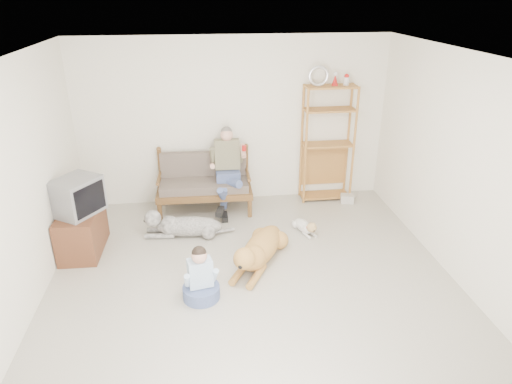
{
  "coord_description": "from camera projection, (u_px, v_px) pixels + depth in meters",
  "views": [
    {
      "loc": [
        -0.57,
        -4.43,
        3.33
      ],
      "look_at": [
        0.14,
        1.0,
        0.87
      ],
      "focal_mm": 32.0,
      "sensor_mm": 36.0,
      "label": 1
    }
  ],
  "objects": [
    {
      "name": "ceiling",
      "position": [
        255.0,
        60.0,
        4.33
      ],
      "size": [
        5.5,
        5.5,
        0.0
      ],
      "primitive_type": "plane",
      "rotation": [
        3.14,
        0.0,
        0.0
      ],
      "color": "white",
      "rests_on": "ground"
    },
    {
      "name": "man",
      "position": [
        227.0,
        176.0,
        7.16
      ],
      "size": [
        0.52,
        0.75,
        1.21
      ],
      "color": "#55659D",
      "rests_on": "loveseat"
    },
    {
      "name": "wall_right",
      "position": [
        473.0,
        179.0,
        5.18
      ],
      "size": [
        0.0,
        5.5,
        5.5
      ],
      "primitive_type": "plane",
      "rotation": [
        1.57,
        0.0,
        -1.57
      ],
      "color": "white",
      "rests_on": "ground"
    },
    {
      "name": "wall_outlet",
      "position": [
        161.0,
        186.0,
        7.64
      ],
      "size": [
        0.12,
        0.02,
        0.08
      ],
      "primitive_type": "cube",
      "color": "silver",
      "rests_on": "ground"
    },
    {
      "name": "wall_left",
      "position": [
        10.0,
        203.0,
        4.59
      ],
      "size": [
        0.0,
        5.5,
        5.5
      ],
      "primitive_type": "plane",
      "rotation": [
        1.57,
        0.0,
        1.57
      ],
      "color": "white",
      "rests_on": "ground"
    },
    {
      "name": "loveseat",
      "position": [
        204.0,
        181.0,
        7.33
      ],
      "size": [
        1.52,
        0.73,
        0.95
      ],
      "rotation": [
        0.0,
        0.0,
        -0.02
      ],
      "color": "brown",
      "rests_on": "ground"
    },
    {
      "name": "etagere",
      "position": [
        327.0,
        143.0,
        7.52
      ],
      "size": [
        0.86,
        0.38,
        2.25
      ],
      "color": "#B27138",
      "rests_on": "ground"
    },
    {
      "name": "book_stack",
      "position": [
        347.0,
        198.0,
        7.73
      ],
      "size": [
        0.24,
        0.2,
        0.14
      ],
      "primitive_type": "cube",
      "rotation": [
        0.0,
        0.0,
        -0.22
      ],
      "color": "white",
      "rests_on": "ground"
    },
    {
      "name": "tv_stand",
      "position": [
        82.0,
        231.0,
        6.21
      ],
      "size": [
        0.52,
        0.91,
        0.6
      ],
      "rotation": [
        0.0,
        0.0,
        -0.03
      ],
      "color": "brown",
      "rests_on": "ground"
    },
    {
      "name": "wall_back",
      "position": [
        234.0,
        122.0,
        7.37
      ],
      "size": [
        5.0,
        0.0,
        5.0
      ],
      "primitive_type": "plane",
      "rotation": [
        1.57,
        0.0,
        0.0
      ],
      "color": "white",
      "rests_on": "ground"
    },
    {
      "name": "shaggy_dog",
      "position": [
        181.0,
        225.0,
        6.65
      ],
      "size": [
        1.38,
        0.41,
        0.41
      ],
      "rotation": [
        0.0,
        0.0,
        -1.67
      ],
      "color": "silver",
      "rests_on": "ground"
    },
    {
      "name": "golden_retriever",
      "position": [
        258.0,
        250.0,
        5.96
      ],
      "size": [
        0.88,
        1.45,
        0.48
      ],
      "rotation": [
        0.0,
        0.0,
        -0.5
      ],
      "color": "#B1743D",
      "rests_on": "ground"
    },
    {
      "name": "child",
      "position": [
        201.0,
        280.0,
        5.27
      ],
      "size": [
        0.43,
        0.43,
        0.69
      ],
      "rotation": [
        0.0,
        0.0,
        0.2
      ],
      "color": "#55659D",
      "rests_on": "ground"
    },
    {
      "name": "floor",
      "position": [
        255.0,
        293.0,
        5.44
      ],
      "size": [
        5.5,
        5.5,
        0.0
      ],
      "primitive_type": "plane",
      "color": "beige",
      "rests_on": "ground"
    },
    {
      "name": "crt_tv",
      "position": [
        77.0,
        196.0,
        5.96
      ],
      "size": [
        0.71,
        0.74,
        0.48
      ],
      "rotation": [
        0.0,
        0.0,
        -0.59
      ],
      "color": "slate",
      "rests_on": "tv_stand"
    },
    {
      "name": "terrier",
      "position": [
        306.0,
        227.0,
        6.75
      ],
      "size": [
        0.3,
        0.6,
        0.23
      ],
      "rotation": [
        0.0,
        0.0,
        0.32
      ],
      "color": "silver",
      "rests_on": "ground"
    }
  ]
}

